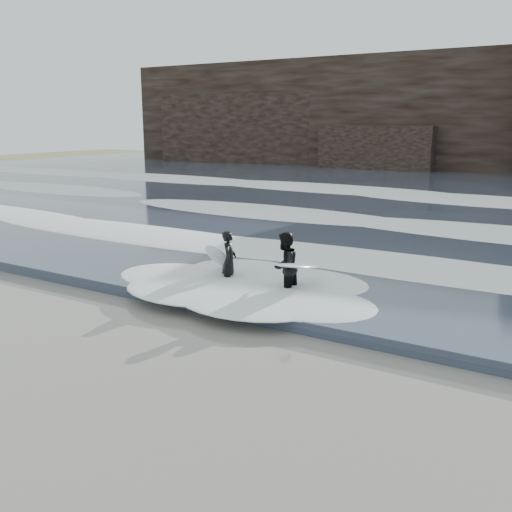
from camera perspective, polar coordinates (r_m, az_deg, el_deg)
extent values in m
plane|color=olive|center=(12.30, -19.72, -8.23)|extent=(120.00, 120.00, 0.00)
cube|color=#323B4E|center=(37.41, 17.12, 6.28)|extent=(90.00, 52.00, 0.30)
cube|color=black|center=(53.83, 22.15, 13.06)|extent=(70.00, 9.00, 10.00)
ellipsoid|color=white|center=(18.86, 1.72, 1.22)|extent=(60.00, 3.20, 0.20)
ellipsoid|color=white|center=(25.09, 9.66, 4.11)|extent=(60.00, 4.00, 0.24)
ellipsoid|color=white|center=(33.54, 15.43, 6.16)|extent=(60.00, 4.80, 0.30)
imported|color=black|center=(15.09, -2.69, -0.39)|extent=(0.56, 0.67, 1.56)
ellipsoid|color=white|center=(15.35, -3.83, -0.06)|extent=(1.04, 1.76, 1.06)
imported|color=black|center=(14.13, 2.87, -1.02)|extent=(0.67, 0.85, 1.71)
ellipsoid|color=white|center=(13.93, 4.40, -0.99)|extent=(0.68, 2.07, 0.55)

